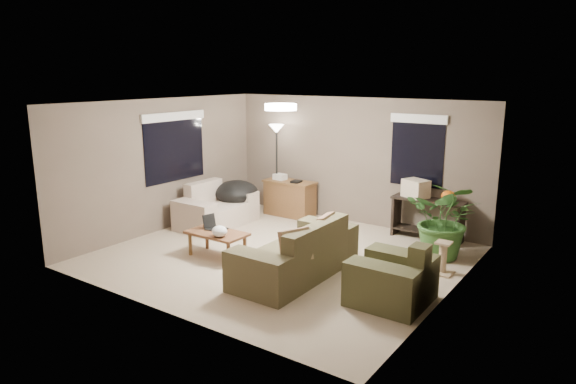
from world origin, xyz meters
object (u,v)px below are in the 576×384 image
Objects in this scene: armchair at (393,280)px; houseplant at (445,228)px; main_sofa at (298,257)px; desk at (290,198)px; floor_lamp at (276,139)px; coffee_table at (217,236)px; cat_scratching_post at (443,260)px; papasan_chair at (237,196)px; console_table at (428,216)px; loveseat at (215,210)px.

armchair is 2.04m from houseplant.
houseplant is (1.53, 1.98, 0.21)m from main_sofa.
desk is at bearing 126.83° from main_sofa.
floor_lamp is at bearing 144.92° from armchair.
main_sofa is 2.20× the size of armchair.
main_sofa is 1.52m from armchair.
houseplant is at bearing -10.87° from desk.
cat_scratching_post is at bearing 22.94° from coffee_table.
floor_lamp is (-0.78, 2.74, 1.24)m from coffee_table.
armchair is 0.77× the size of houseplant.
cat_scratching_post is (0.20, -0.68, -0.29)m from houseplant.
coffee_table is 2.78m from desk.
main_sofa is 3.33m from desk.
houseplant is at bearing 1.60° from papasan_chair.
armchair is 4.87m from floor_lamp.
desk is 2.20× the size of cat_scratching_post.
papasan_chair is 0.54× the size of floor_lamp.
floor_lamp is (-2.33, 2.66, 1.30)m from main_sofa.
cat_scratching_post is (3.73, -1.35, -0.16)m from desk.
papasan_chair reaches higher than console_table.
houseplant reaches higher than coffee_table.
loveseat is 1.60× the size of coffee_table.
desk is (-1.99, 2.66, 0.08)m from main_sofa.
floor_lamp reaches higher than desk.
papasan_chair is (-1.23, 1.94, 0.11)m from coffee_table.
loveseat is at bearing -120.35° from desk.
papasan_chair is (-4.29, 1.90, 0.17)m from armchair.
papasan_chair is at bearing -134.56° from desk.
houseplant reaches higher than console_table.
floor_lamp reaches higher than console_table.
main_sofa is 1.69× the size of houseplant.
armchair is 0.97× the size of papasan_chair.
main_sofa is at bearing -53.17° from desk.
armchair reaches higher than cat_scratching_post.
floor_lamp reaches higher than armchair.
coffee_table is at bearing -177.04° from main_sofa.
console_table is 1.00× the size of houseplant.
loveseat is (-2.82, 1.26, 0.00)m from main_sofa.
coffee_table is 0.97× the size of papasan_chair.
armchair reaches higher than desk.
coffee_table is 3.11m from floor_lamp.
armchair is 0.77× the size of console_table.
desk is (-3.51, 2.70, 0.08)m from armchair.
main_sofa is at bearing -108.91° from console_table.
cat_scratching_post is at bearing -18.39° from floor_lamp.
main_sofa is 2.20× the size of coffee_table.
desk is 0.85× the size of console_table.
main_sofa reaches higher than console_table.
papasan_chair is (0.04, 0.61, 0.17)m from loveseat.
floor_lamp is at bearing 70.82° from loveseat.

